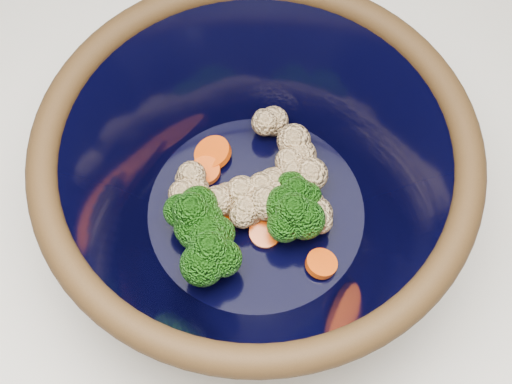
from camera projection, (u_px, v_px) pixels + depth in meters
name	position (u px, v px, depth m)	size (l,w,h in m)	color
counter	(225.00, 348.00, 1.02)	(1.20, 1.20, 0.90)	silver
mixing_bowl	(256.00, 184.00, 0.54)	(0.38, 0.38, 0.14)	black
vegetable_pile	(253.00, 206.00, 0.56)	(0.14, 0.17, 0.06)	#608442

